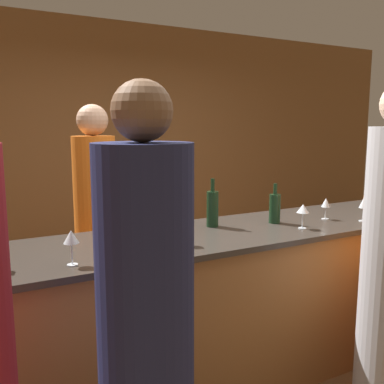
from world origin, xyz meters
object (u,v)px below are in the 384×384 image
(bartender, at_px, (96,237))
(wine_bottle_1, at_px, (275,208))
(guest_3, at_px, (146,353))
(wine_bottle_0, at_px, (212,208))

(bartender, relative_size, wine_bottle_1, 6.69)
(guest_3, xyz_separation_m, wine_bottle_1, (1.32, 0.91, 0.27))
(bartender, bearing_deg, guest_3, 80.56)
(bartender, height_order, guest_3, guest_3)
(guest_3, bearing_deg, bartender, 80.56)
(bartender, xyz_separation_m, wine_bottle_1, (1.04, -0.77, 0.25))
(bartender, relative_size, wine_bottle_0, 5.68)
(wine_bottle_1, bearing_deg, wine_bottle_0, 165.75)
(wine_bottle_0, bearing_deg, guest_3, -130.93)
(guest_3, relative_size, wine_bottle_1, 6.71)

